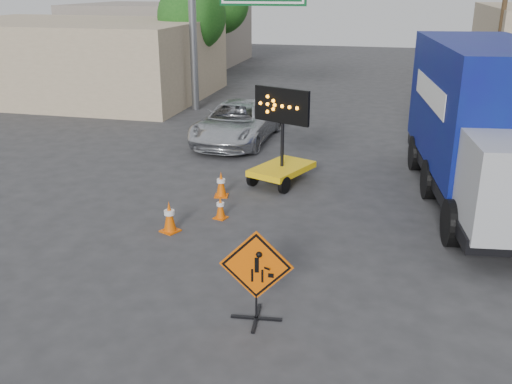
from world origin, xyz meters
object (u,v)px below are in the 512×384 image
at_px(arrow_board, 282,163).
at_px(box_truck, 485,133).
at_px(construction_sign, 256,274).
at_px(pickup_truck, 237,122).

xyz_separation_m(arrow_board, box_truck, (5.71, -0.13, 1.32)).
relative_size(arrow_board, box_truck, 0.31).
xyz_separation_m(construction_sign, pickup_truck, (-3.76, 12.11, -0.17)).
bearing_deg(box_truck, construction_sign, -128.97).
bearing_deg(box_truck, arrow_board, 171.43).
bearing_deg(box_truck, pickup_truck, 143.97).
height_order(pickup_truck, box_truck, box_truck).
height_order(construction_sign, pickup_truck, construction_sign).
height_order(construction_sign, box_truck, box_truck).
relative_size(construction_sign, pickup_truck, 0.32).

